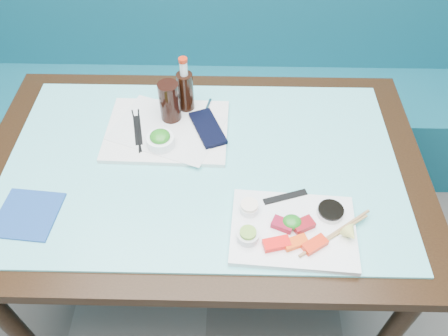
{
  "coord_description": "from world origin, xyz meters",
  "views": [
    {
      "loc": [
        0.09,
        0.54,
        1.77
      ],
      "look_at": [
        0.07,
        1.39,
        0.8
      ],
      "focal_mm": 35.0,
      "sensor_mm": 36.0,
      "label": 1
    }
  ],
  "objects_px": {
    "booth_bench": "(214,89)",
    "dining_table": "(203,181)",
    "serving_tray": "(167,131)",
    "cola_bottle_body": "(186,93)",
    "seaweed_bowl": "(161,141)",
    "cola_glass": "(170,102)",
    "blue_napkin": "(28,214)",
    "sashimi_plate": "(293,230)"
  },
  "relations": [
    {
      "from": "booth_bench",
      "to": "blue_napkin",
      "type": "xyz_separation_m",
      "value": [
        -0.48,
        -1.05,
        0.39
      ]
    },
    {
      "from": "booth_bench",
      "to": "dining_table",
      "type": "distance_m",
      "value": 0.89
    },
    {
      "from": "sashimi_plate",
      "to": "cola_bottle_body",
      "type": "relative_size",
      "value": 2.18
    },
    {
      "from": "sashimi_plate",
      "to": "cola_glass",
      "type": "bearing_deg",
      "value": 134.47
    },
    {
      "from": "seaweed_bowl",
      "to": "blue_napkin",
      "type": "bearing_deg",
      "value": -142.46
    },
    {
      "from": "dining_table",
      "to": "seaweed_bowl",
      "type": "distance_m",
      "value": 0.19
    },
    {
      "from": "sashimi_plate",
      "to": "blue_napkin",
      "type": "height_order",
      "value": "sashimi_plate"
    },
    {
      "from": "serving_tray",
      "to": "cola_bottle_body",
      "type": "height_order",
      "value": "cola_bottle_body"
    },
    {
      "from": "cola_glass",
      "to": "blue_napkin",
      "type": "distance_m",
      "value": 0.55
    },
    {
      "from": "dining_table",
      "to": "sashimi_plate",
      "type": "xyz_separation_m",
      "value": [
        0.26,
        -0.25,
        0.1
      ]
    },
    {
      "from": "cola_glass",
      "to": "seaweed_bowl",
      "type": "bearing_deg",
      "value": -98.75
    },
    {
      "from": "sashimi_plate",
      "to": "blue_napkin",
      "type": "relative_size",
      "value": 2.03
    },
    {
      "from": "cola_bottle_body",
      "to": "sashimi_plate",
      "type": "bearing_deg",
      "value": -56.19
    },
    {
      "from": "cola_glass",
      "to": "cola_bottle_body",
      "type": "relative_size",
      "value": 0.91
    },
    {
      "from": "dining_table",
      "to": "cola_bottle_body",
      "type": "xyz_separation_m",
      "value": [
        -0.06,
        0.24,
        0.17
      ]
    },
    {
      "from": "sashimi_plate",
      "to": "booth_bench",
      "type": "bearing_deg",
      "value": 107.37
    },
    {
      "from": "blue_napkin",
      "to": "cola_bottle_body",
      "type": "bearing_deg",
      "value": 47.25
    },
    {
      "from": "dining_table",
      "to": "serving_tray",
      "type": "relative_size",
      "value": 3.52
    },
    {
      "from": "booth_bench",
      "to": "cola_bottle_body",
      "type": "relative_size",
      "value": 19.37
    },
    {
      "from": "blue_napkin",
      "to": "dining_table",
      "type": "bearing_deg",
      "value": 23.59
    },
    {
      "from": "serving_tray",
      "to": "booth_bench",
      "type": "bearing_deg",
      "value": 81.62
    },
    {
      "from": "booth_bench",
      "to": "seaweed_bowl",
      "type": "xyz_separation_m",
      "value": [
        -0.13,
        -0.78,
        0.42
      ]
    },
    {
      "from": "blue_napkin",
      "to": "serving_tray",
      "type": "bearing_deg",
      "value": 43.73
    },
    {
      "from": "serving_tray",
      "to": "seaweed_bowl",
      "type": "xyz_separation_m",
      "value": [
        -0.01,
        -0.07,
        0.03
      ]
    },
    {
      "from": "booth_bench",
      "to": "sashimi_plate",
      "type": "bearing_deg",
      "value": -76.42
    },
    {
      "from": "sashimi_plate",
      "to": "cola_glass",
      "type": "xyz_separation_m",
      "value": [
        -0.38,
        0.44,
        0.08
      ]
    },
    {
      "from": "dining_table",
      "to": "cola_bottle_body",
      "type": "height_order",
      "value": "cola_bottle_body"
    },
    {
      "from": "sashimi_plate",
      "to": "cola_bottle_body",
      "type": "distance_m",
      "value": 0.59
    },
    {
      "from": "seaweed_bowl",
      "to": "sashimi_plate",
      "type": "bearing_deg",
      "value": -37.82
    },
    {
      "from": "booth_bench",
      "to": "cola_glass",
      "type": "bearing_deg",
      "value": -99.79
    },
    {
      "from": "cola_bottle_body",
      "to": "blue_napkin",
      "type": "distance_m",
      "value": 0.62
    },
    {
      "from": "serving_tray",
      "to": "cola_bottle_body",
      "type": "distance_m",
      "value": 0.14
    },
    {
      "from": "serving_tray",
      "to": "cola_bottle_body",
      "type": "xyz_separation_m",
      "value": [
        0.06,
        0.11,
        0.07
      ]
    },
    {
      "from": "blue_napkin",
      "to": "booth_bench",
      "type": "bearing_deg",
      "value": 65.4
    },
    {
      "from": "cola_glass",
      "to": "blue_napkin",
      "type": "height_order",
      "value": "cola_glass"
    },
    {
      "from": "serving_tray",
      "to": "blue_napkin",
      "type": "distance_m",
      "value": 0.5
    },
    {
      "from": "cola_glass",
      "to": "serving_tray",
      "type": "bearing_deg",
      "value": -100.3
    },
    {
      "from": "seaweed_bowl",
      "to": "cola_glass",
      "type": "height_order",
      "value": "cola_glass"
    },
    {
      "from": "booth_bench",
      "to": "serving_tray",
      "type": "bearing_deg",
      "value": -99.83
    },
    {
      "from": "sashimi_plate",
      "to": "seaweed_bowl",
      "type": "xyz_separation_m",
      "value": [
        -0.4,
        0.31,
        0.02
      ]
    },
    {
      "from": "serving_tray",
      "to": "cola_glass",
      "type": "distance_m",
      "value": 0.1
    },
    {
      "from": "dining_table",
      "to": "seaweed_bowl",
      "type": "relative_size",
      "value": 15.94
    }
  ]
}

